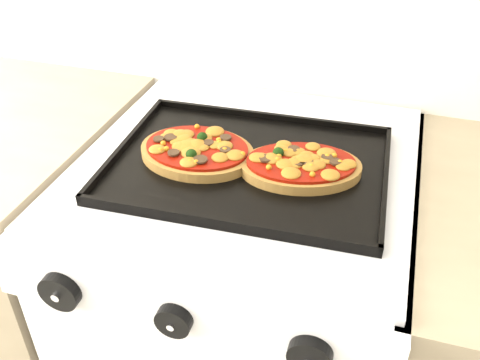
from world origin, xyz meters
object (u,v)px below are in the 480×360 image
(baking_tray, at_px, (249,163))
(pizza_right, at_px, (301,165))
(stove, at_px, (245,328))
(pizza_left, at_px, (197,150))

(baking_tray, xyz_separation_m, pizza_right, (0.09, 0.00, 0.01))
(stove, relative_size, baking_tray, 1.94)
(baking_tray, height_order, pizza_left, pizza_left)
(baking_tray, relative_size, pizza_right, 2.30)
(baking_tray, bearing_deg, pizza_right, -0.97)
(stove, xyz_separation_m, pizza_right, (0.10, -0.02, 0.48))
(stove, bearing_deg, pizza_left, -160.76)
(stove, height_order, baking_tray, baking_tray)
(pizza_left, distance_m, pizza_right, 0.18)
(pizza_right, bearing_deg, stove, 167.99)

